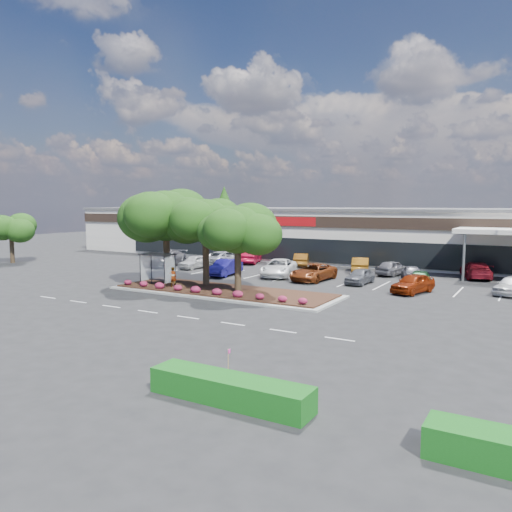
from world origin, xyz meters
The scene contains 30 objects.
ground centered at (0.00, 0.00, 0.00)m, with size 160.00×160.00×0.00m, color black.
retail_store centered at (0.06, 33.91, 3.15)m, with size 80.40×25.20×6.25m.
landscape_island centered at (-2.00, 4.00, 0.12)m, with size 18.00×6.00×0.26m.
lane_markings centered at (-0.14, 10.42, 0.01)m, with size 33.12×20.06×0.01m.
shrub_row centered at (-2.00, 1.90, 0.51)m, with size 17.00×0.80×0.50m, color #942243, non-canonical shape.
bus_shelter centered at (-7.50, 2.95, 2.31)m, with size 2.75×1.55×2.59m.
island_tree_west centered at (-8.00, 4.50, 4.21)m, with size 7.20×7.20×7.89m, color #0F340C, non-canonical shape.
island_tree_mid centered at (-4.50, 5.20, 3.92)m, with size 6.60×6.60×7.32m, color #0F340C, non-canonical shape.
island_tree_east centered at (-0.50, 3.70, 3.51)m, with size 5.80×5.80×6.50m, color #0F340C, non-canonical shape.
hedge_south_east centered at (10.00, -13.50, 0.45)m, with size 6.00×1.30×0.90m, color #114D12.
tree_west_far centered at (-34.00, 8.00, 2.80)m, with size 4.80×4.80×5.61m, color #0F340C, non-canonical shape.
conifer_north_west centered at (-30.00, 46.00, 5.00)m, with size 4.40×4.40×10.00m, color #0F340C.
person_waiting centered at (-6.19, 3.08, 1.05)m, with size 0.57×0.38×1.58m, color #594C47.
survey_stake centered at (8.47, -11.23, 0.68)m, with size 0.08×0.14×1.06m.
car_0 centered at (-16.50, 14.80, 0.82)m, with size 2.28×5.62×1.63m, color #55545C.
car_1 centered at (-12.75, 14.54, 0.70)m, with size 1.65×4.11×1.40m, color silver.
car_2 centered at (-7.07, 11.80, 0.77)m, with size 1.64×4.70×1.55m, color navy.
car_3 centered at (-2.41, 13.92, 0.81)m, with size 2.68×5.80×1.61m, color white.
car_4 centered at (1.44, 13.16, 0.75)m, with size 2.49×5.41×1.50m, color maroon.
car_5 centered at (5.63, 13.43, 0.67)m, with size 1.58×3.92×1.33m, color #5B5D63.
car_6 centered at (10.51, 13.69, 0.72)m, with size 1.70×4.22×1.44m, color #154120.
car_7 centered at (10.54, 11.23, 0.74)m, with size 1.75×4.35×1.48m, color maroon.
car_8 centered at (17.11, 14.22, 0.70)m, with size 1.66×4.13×1.41m, color silver.
car_9 centered at (-9.97, 21.50, 0.79)m, with size 1.67×4.80×1.58m, color maroon.
car_10 centered at (-11.27, 17.98, 0.81)m, with size 2.69×5.84×1.62m, color #9CA0A8.
car_11 centered at (-3.92, 22.17, 0.71)m, with size 1.50×4.30×1.42m, color brown.
car_12 centered at (3.34, 20.44, 0.75)m, with size 1.59×4.56×1.50m, color brown.
car_13 centered at (6.64, 20.03, 0.72)m, with size 1.69×4.21×1.43m, color slate.
car_15 centered at (8.90, 17.90, 0.67)m, with size 1.59×3.96×1.35m, color slate.
car_16 centered at (13.78, 21.89, 0.77)m, with size 2.17×5.34×1.55m, color maroon.
Camera 1 is at (19.07, -27.31, 6.77)m, focal length 35.00 mm.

